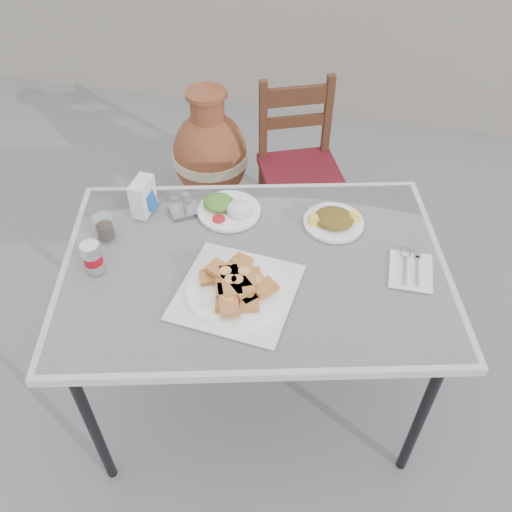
% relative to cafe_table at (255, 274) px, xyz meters
% --- Properties ---
extents(ground, '(80.00, 80.00, 0.00)m').
position_rel_cafe_table_xyz_m(ground, '(0.09, 0.03, -0.74)').
color(ground, slate).
rests_on(ground, ground).
extents(cafe_table, '(1.48, 1.18, 0.79)m').
position_rel_cafe_table_xyz_m(cafe_table, '(0.00, 0.00, 0.00)').
color(cafe_table, black).
rests_on(cafe_table, ground).
extents(pide_plate, '(0.40, 0.40, 0.07)m').
position_rel_cafe_table_xyz_m(pide_plate, '(-0.03, -0.14, 0.09)').
color(pide_plate, white).
rests_on(pide_plate, cafe_table).
extents(salad_rice_plate, '(0.23, 0.23, 0.06)m').
position_rel_cafe_table_xyz_m(salad_rice_plate, '(-0.16, 0.24, 0.08)').
color(salad_rice_plate, white).
rests_on(salad_rice_plate, cafe_table).
extents(salad_chopped_plate, '(0.22, 0.22, 0.05)m').
position_rel_cafe_table_xyz_m(salad_chopped_plate, '(0.23, 0.26, 0.07)').
color(salad_chopped_plate, white).
rests_on(salad_chopped_plate, cafe_table).
extents(soda_can, '(0.06, 0.06, 0.11)m').
position_rel_cafe_table_xyz_m(soda_can, '(-0.51, -0.15, 0.11)').
color(soda_can, silver).
rests_on(soda_can, cafe_table).
extents(cola_glass, '(0.07, 0.07, 0.09)m').
position_rel_cafe_table_xyz_m(cola_glass, '(-0.54, 0.01, 0.10)').
color(cola_glass, white).
rests_on(cola_glass, cafe_table).
extents(napkin_holder, '(0.08, 0.11, 0.13)m').
position_rel_cafe_table_xyz_m(napkin_holder, '(-0.46, 0.17, 0.12)').
color(napkin_holder, white).
rests_on(napkin_holder, cafe_table).
extents(condiment_caddy, '(0.14, 0.13, 0.08)m').
position_rel_cafe_table_xyz_m(condiment_caddy, '(-0.31, 0.20, 0.08)').
color(condiment_caddy, '#ADACB3').
rests_on(condiment_caddy, cafe_table).
extents(cutlery_napkin, '(0.14, 0.19, 0.01)m').
position_rel_cafe_table_xyz_m(cutlery_napkin, '(0.51, 0.09, 0.06)').
color(cutlery_napkin, white).
rests_on(cutlery_napkin, cafe_table).
extents(chair, '(0.52, 0.52, 0.89)m').
position_rel_cafe_table_xyz_m(chair, '(-0.01, 1.05, -0.28)').
color(chair, '#3E1F10').
rests_on(chair, ground).
extents(terracotta_urn, '(0.43, 0.43, 0.74)m').
position_rel_cafe_table_xyz_m(terracotta_urn, '(-0.54, 1.20, -0.39)').
color(terracotta_urn, brown).
rests_on(terracotta_urn, ground).
extents(back_wall, '(6.00, 0.25, 1.20)m').
position_rel_cafe_table_xyz_m(back_wall, '(0.09, 2.53, -0.14)').
color(back_wall, gray).
rests_on(back_wall, ground).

